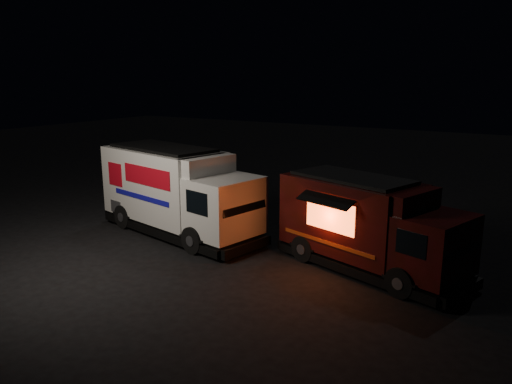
{
  "coord_description": "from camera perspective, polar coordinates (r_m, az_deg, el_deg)",
  "views": [
    {
      "loc": [
        9.23,
        -11.97,
        5.48
      ],
      "look_at": [
        0.74,
        2.0,
        1.64
      ],
      "focal_mm": 35.0,
      "sensor_mm": 36.0,
      "label": 1
    }
  ],
  "objects": [
    {
      "name": "ground",
      "position": [
        16.08,
        -6.01,
        -6.8
      ],
      "size": [
        80.0,
        80.0,
        0.0
      ],
      "primitive_type": "plane",
      "color": "black",
      "rests_on": "ground"
    },
    {
      "name": "white_truck",
      "position": [
        17.58,
        -8.7,
        0.01
      ],
      "size": [
        7.01,
        3.6,
        3.03
      ],
      "primitive_type": null,
      "rotation": [
        0.0,
        0.0,
        -0.21
      ],
      "color": "silver",
      "rests_on": "ground"
    },
    {
      "name": "red_truck",
      "position": [
        14.51,
        13.09,
        -3.78
      ],
      "size": [
        6.08,
        3.73,
        2.66
      ],
      "primitive_type": null,
      "rotation": [
        0.0,
        0.0,
        -0.31
      ],
      "color": "#3D0B0D",
      "rests_on": "ground"
    }
  ]
}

